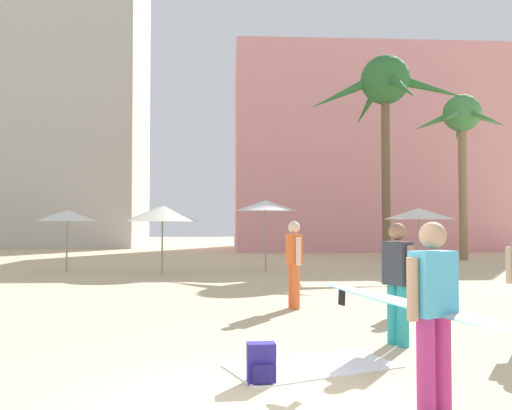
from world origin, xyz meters
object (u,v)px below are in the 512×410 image
cafe_umbrella_0 (419,214)px  beach_towel (312,366)px  cafe_umbrella_2 (67,216)px  person_far_right (406,299)px  person_near_left (294,260)px  person_far_left (398,278)px  palm_tree_far_left (385,90)px  person_mid_right (429,308)px  palm_tree_left (462,124)px  cafe_umbrella_1 (162,213)px  backpack (261,364)px  cafe_umbrella_3 (266,206)px

cafe_umbrella_0 → beach_towel: (-5.68, -11.94, -2.01)m
cafe_umbrella_2 → person_far_right: bearing=-47.4°
person_near_left → person_far_left: person_near_left is taller
beach_towel → person_far_right: person_far_right is taller
palm_tree_far_left → person_mid_right: size_ratio=3.45×
palm_tree_left → cafe_umbrella_2: palm_tree_left is taller
palm_tree_far_left → person_near_left: palm_tree_far_left is taller
palm_tree_far_left → cafe_umbrella_2: 14.48m
cafe_umbrella_0 → person_near_left: bearing=-124.8°
cafe_umbrella_2 → person_near_left: 10.81m
palm_tree_far_left → cafe_umbrella_2: bearing=-160.7°
person_far_right → cafe_umbrella_1: bearing=94.5°
palm_tree_far_left → person_near_left: 15.44m
cafe_umbrella_2 → person_far_left: (7.89, -11.51, -1.02)m
person_far_right → beach_towel: bearing=-152.3°
backpack → person_far_left: person_far_left is taller
cafe_umbrella_2 → person_far_right: (8.70, -9.46, -1.61)m
palm_tree_far_left → beach_towel: 19.53m
palm_tree_left → cafe_umbrella_2: (-16.30, -4.92, -4.28)m
cafe_umbrella_0 → person_near_left: (-5.36, -7.70, -1.06)m
cafe_umbrella_3 → person_mid_right: cafe_umbrella_3 is taller
cafe_umbrella_1 → cafe_umbrella_3: (3.52, 0.61, 0.29)m
palm_tree_left → beach_towel: palm_tree_left is taller
palm_tree_far_left → backpack: size_ratio=21.81×
cafe_umbrella_2 → palm_tree_left: bearing=16.8°
backpack → person_mid_right: size_ratio=0.16×
palm_tree_left → cafe_umbrella_0: 8.06m
palm_tree_left → cafe_umbrella_3: size_ratio=3.04×
person_far_right → cafe_umbrella_2: bearing=105.6°
beach_towel → person_far_left: 1.94m
palm_tree_left → person_far_left: bearing=-117.1°
palm_tree_far_left → cafe_umbrella_1: 11.95m
cafe_umbrella_0 → person_mid_right: 14.34m
cafe_umbrella_0 → person_mid_right: (-4.86, -13.45, -1.09)m
person_near_left → beach_towel: bearing=72.9°
palm_tree_far_left → person_far_right: (-3.87, -13.86, -7.29)m
cafe_umbrella_2 → cafe_umbrella_3: (6.89, -0.15, 0.35)m
person_near_left → palm_tree_left: bearing=-138.3°
palm_tree_far_left → cafe_umbrella_2: palm_tree_far_left is taller
cafe_umbrella_2 → person_far_right: 12.95m
cafe_umbrella_2 → person_far_right: cafe_umbrella_2 is taller
palm_tree_far_left → cafe_umbrella_3: bearing=-141.3°
person_far_left → palm_tree_left: bearing=37.9°
palm_tree_far_left → cafe_umbrella_3: (-5.68, -4.55, -5.33)m
palm_tree_left → cafe_umbrella_0: size_ratio=3.16×
cafe_umbrella_0 → cafe_umbrella_1: bearing=-178.9°
cafe_umbrella_0 → person_near_left: 9.44m
cafe_umbrella_1 → backpack: 12.75m
cafe_umbrella_2 → backpack: (5.89, -13.14, -1.74)m
cafe_umbrella_3 → person_near_left: size_ratio=1.44×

